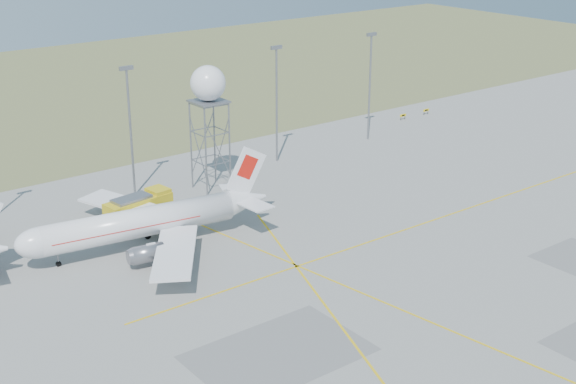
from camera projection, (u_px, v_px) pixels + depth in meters
ground at (519, 351)px, 83.20m from camera, size 400.00×400.00×0.00m
grass_strip at (26, 97)px, 187.13m from camera, size 400.00×120.00×0.03m
mast_b at (130, 121)px, 122.26m from camera, size 2.20×0.50×20.50m
mast_c at (277, 94)px, 138.26m from camera, size 2.20×0.50×20.50m
mast_d at (370, 78)px, 150.83m from camera, size 2.20×0.50×20.50m
taxi_sign_near at (403, 116)px, 168.11m from camera, size 1.60×0.17×1.20m
taxi_sign_far at (426, 110)px, 172.11m from camera, size 1.60×0.17×1.20m
airliner_main at (143, 223)px, 106.20m from camera, size 35.19×33.91×11.99m
radar_tower at (209, 121)px, 125.31m from camera, size 5.53×5.53×20.01m
fire_truck at (140, 207)px, 116.07m from camera, size 10.44×5.14×4.03m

